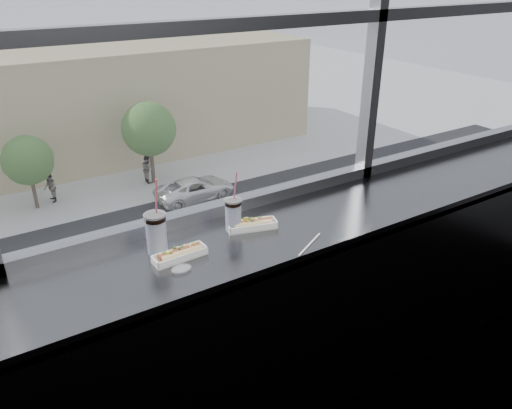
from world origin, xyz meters
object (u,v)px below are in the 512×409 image
soda_cup_left (156,231)px  soda_cup_right (233,213)px  tree_right (149,129)px  car_near_e (304,226)px  pedestrian_d (147,166)px  tree_center (28,160)px  hotdog_tray_right (252,224)px  car_near_c (83,292)px  wrapper (181,269)px  pedestrian_c (50,185)px  car_near_d (184,264)px  car_far_c (195,185)px  loose_straw (310,244)px  hotdog_tray_left (180,254)px

soda_cup_left → soda_cup_right: 0.38m
soda_cup_left → tree_right: 31.12m
soda_cup_right → car_near_e: (13.31, 16.19, -11.12)m
pedestrian_d → tree_center: (-7.20, -0.23, 1.92)m
hotdog_tray_right → car_near_c: bearing=99.3°
car_near_e → tree_right: bearing=23.2°
wrapper → car_near_c: size_ratio=0.01×
soda_cup_left → pedestrian_d: size_ratio=0.16×
pedestrian_c → tree_right: size_ratio=0.41×
car_near_d → soda_cup_right: bearing=158.2°
car_far_c → car_near_e: (2.42, -8.00, 0.09)m
car_near_d → car_near_e: 6.85m
car_near_d → tree_center: (-4.20, 12.00, 2.06)m
car_near_c → pedestrian_c: car_near_c is taller
pedestrian_c → tree_right: (6.49, -0.41, 2.58)m
pedestrian_d → loose_straw: bearing=162.2°
car_near_e → pedestrian_d: bearing=24.1°
car_near_e → pedestrian_c: (-10.08, 12.41, 0.09)m
pedestrian_c → car_near_e: bearing=39.1°
tree_center → tree_right: (7.46, -0.00, 0.66)m
car_near_e → hotdog_tray_left: bearing=146.6°
hotdog_tray_left → wrapper: hotdog_tray_left is taller
wrapper → car_near_d: size_ratio=0.02×
loose_straw → car_near_d: (6.24, 16.50, -11.07)m
soda_cup_left → tree_center: size_ratio=0.08×
loose_straw → pedestrian_c: bearing=56.0°
soda_cup_right → car_near_d: 20.70m
hotdog_tray_left → tree_right: bearing=68.0°
soda_cup_right → wrapper: size_ratio=3.26×
soda_cup_right → car_near_c: (1.99, 16.19, -11.00)m
car_near_d → car_near_c: car_near_c is taller
pedestrian_d → tree_right: tree_right is taller
car_near_c → pedestrian_c: 12.47m
tree_center → loose_straw: bearing=-94.1°
wrapper → soda_cup_right: bearing=28.3°
car_near_d → tree_center: 12.88m
wrapper → car_near_e: wrapper is taller
hotdog_tray_left → soda_cup_right: size_ratio=0.79×
pedestrian_c → tree_center: 2.19m
hotdog_tray_right → pedestrian_d: 31.90m
hotdog_tray_right → tree_center: (2.18, 28.22, -9.04)m
car_near_d → tree_right: size_ratio=1.05×
pedestrian_c → tree_right: tree_right is taller
hotdog_tray_left → hotdog_tray_right: 0.41m
car_far_c → tree_center: 9.75m
soda_cup_left → wrapper: 0.21m
hotdog_tray_right → tree_center: bearing=101.6°
soda_cup_left → tree_right: soda_cup_left is taller
hotdog_tray_left → car_far_c: bearing=62.7°
hotdog_tray_left → car_near_e: size_ratio=0.04×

